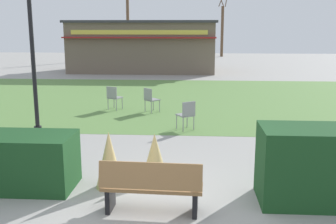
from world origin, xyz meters
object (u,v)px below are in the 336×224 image
object	(u,v)px
lamppost_mid	(32,42)
cafe_chair_east	(114,96)
park_bench	(152,187)
tree_left_bg	(128,22)
cafe_chair_west	(150,98)
cafe_chair_center	(187,113)
food_kiosk	(143,46)
parked_car_west_slot	(144,54)
tree_right_bg	(222,30)

from	to	relation	value
lamppost_mid	cafe_chair_east	bearing A→B (deg)	65.12
park_bench	tree_left_bg	distance (m)	33.66
cafe_chair_west	cafe_chair_east	distance (m)	1.46
cafe_chair_west	cafe_chair_center	bearing A→B (deg)	-61.16
tree_left_bg	food_kiosk	bearing A→B (deg)	-75.78
parked_car_west_slot	tree_right_bg	world-z (taller)	tree_right_bg
cafe_chair_west	parked_car_west_slot	xyz separation A→B (m)	(-2.73, 20.49, 0.12)
tree_right_bg	lamppost_mid	bearing A→B (deg)	-103.59
park_bench	food_kiosk	xyz separation A→B (m)	(-2.85, 21.64, 1.24)
park_bench	food_kiosk	distance (m)	21.86
parked_car_west_slot	tree_right_bg	xyz separation A→B (m)	(7.02, 6.63, 2.00)
tree_left_bg	park_bench	bearing A→B (deg)	-80.14
food_kiosk	cafe_chair_west	distance (m)	13.70
tree_left_bg	lamppost_mid	bearing A→B (deg)	-86.27
cafe_chair_east	tree_left_bg	xyz separation A→B (m)	(-3.42, 24.58, 2.88)
park_bench	cafe_chair_center	distance (m)	5.65
park_bench	food_kiosk	world-z (taller)	food_kiosk
lamppost_mid	cafe_chair_west	size ratio (longest dim) A/B	4.73
cafe_chair_east	cafe_chair_center	xyz separation A→B (m)	(2.80, -2.83, 0.00)
tree_right_bg	cafe_chair_east	bearing A→B (deg)	-102.04
cafe_chair_east	tree_right_bg	bearing A→B (deg)	77.96
cafe_chair_west	tree_left_bg	bearing A→B (deg)	100.99
cafe_chair_east	cafe_chair_center	size ratio (longest dim) A/B	1.00
food_kiosk	cafe_chair_west	size ratio (longest dim) A/B	11.15
lamppost_mid	tree_left_bg	size ratio (longest dim) A/B	0.56
park_bench	cafe_chair_east	distance (m)	8.77
cafe_chair_west	cafe_chair_east	xyz separation A→B (m)	(-1.42, 0.33, 0.00)
cafe_chair_center	parked_car_west_slot	xyz separation A→B (m)	(-4.11, 23.00, 0.12)
park_bench	lamppost_mid	distance (m)	6.73
parked_car_west_slot	tree_right_bg	size ratio (longest dim) A/B	0.72
parked_car_west_slot	tree_right_bg	distance (m)	9.86
parked_car_west_slot	cafe_chair_east	bearing A→B (deg)	-86.29
food_kiosk	tree_left_bg	world-z (taller)	tree_left_bg
food_kiosk	parked_car_west_slot	bearing A→B (deg)	96.37
tree_left_bg	tree_right_bg	distance (m)	9.43
cafe_chair_west	tree_right_bg	size ratio (longest dim) A/B	0.15
tree_left_bg	tree_right_bg	world-z (taller)	tree_left_bg
parked_car_west_slot	tree_left_bg	size ratio (longest dim) A/B	0.57
lamppost_mid	cafe_chair_center	distance (m)	4.91
lamppost_mid	cafe_chair_center	size ratio (longest dim) A/B	4.73
lamppost_mid	food_kiosk	distance (m)	16.68
park_bench	tree_right_bg	size ratio (longest dim) A/B	0.29
cafe_chair_east	cafe_chair_center	bearing A→B (deg)	-45.37
cafe_chair_center	parked_car_west_slot	world-z (taller)	parked_car_west_slot
food_kiosk	cafe_chair_west	xyz separation A→B (m)	(1.95, -13.51, -1.19)
lamppost_mid	cafe_chair_west	distance (m)	4.82
cafe_chair_center	parked_car_west_slot	distance (m)	23.36
cafe_chair_east	tree_left_bg	distance (m)	24.98
cafe_chair_west	food_kiosk	bearing A→B (deg)	98.20
cafe_chair_east	parked_car_west_slot	distance (m)	20.21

